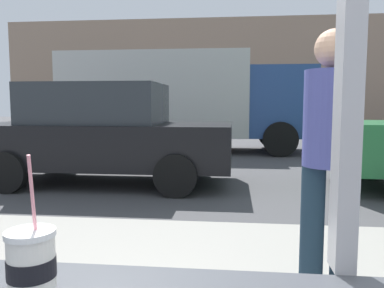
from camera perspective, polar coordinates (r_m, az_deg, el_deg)
ground_plane at (r=8.99m, az=7.79°, el=-2.81°), size 60.00×60.00×0.00m
building_facade_far at (r=23.56m, az=6.88°, el=10.24°), size 28.00×1.20×6.29m
soda_cup_right at (r=0.88m, az=-22.46°, el=-16.23°), size 0.10×0.10×0.31m
parked_car_black at (r=6.76m, az=-12.67°, el=1.55°), size 4.19×1.96×1.69m
box_truck at (r=11.24m, az=-1.27°, el=6.83°), size 6.97×2.44×2.76m
pedestrian at (r=2.41m, az=19.63°, el=-0.88°), size 0.32×0.32×1.63m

